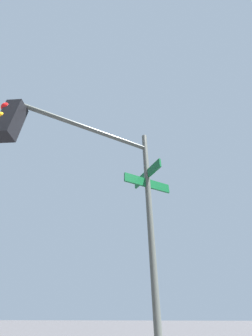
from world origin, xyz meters
name	(u,v)px	position (x,y,z in m)	size (l,w,h in m)	color
traffic_signal_near	(87,173)	(-6.04, -6.56, 3.69)	(3.08, 2.04, 5.20)	#474C47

